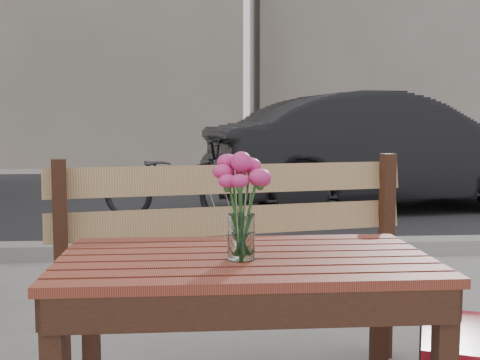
{
  "coord_description": "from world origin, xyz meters",
  "views": [
    {
      "loc": [
        -0.07,
        -1.72,
        1.06
      ],
      "look_at": [
        0.05,
        0.02,
        0.9
      ],
      "focal_mm": 45.0,
      "sensor_mm": 36.0,
      "label": 1
    }
  ],
  "objects_px": {
    "main_vase": "(241,193)",
    "parked_car": "(382,152)",
    "main_table": "(245,292)",
    "bicycle": "(176,180)"
  },
  "relations": [
    {
      "from": "main_table",
      "to": "main_vase",
      "type": "xyz_separation_m",
      "value": [
        -0.01,
        -0.05,
        0.3
      ]
    },
    {
      "from": "parked_car",
      "to": "bicycle",
      "type": "height_order",
      "value": "parked_car"
    },
    {
      "from": "main_vase",
      "to": "parked_car",
      "type": "relative_size",
      "value": 0.07
    },
    {
      "from": "main_vase",
      "to": "parked_car",
      "type": "height_order",
      "value": "parked_car"
    },
    {
      "from": "main_table",
      "to": "main_vase",
      "type": "relative_size",
      "value": 3.55
    },
    {
      "from": "main_table",
      "to": "parked_car",
      "type": "distance_m",
      "value": 5.91
    },
    {
      "from": "main_vase",
      "to": "parked_car",
      "type": "xyz_separation_m",
      "value": [
        2.14,
        5.56,
        -0.16
      ]
    },
    {
      "from": "main_vase",
      "to": "main_table",
      "type": "bearing_deg",
      "value": 73.43
    },
    {
      "from": "main_table",
      "to": "main_vase",
      "type": "height_order",
      "value": "main_vase"
    },
    {
      "from": "bicycle",
      "to": "main_table",
      "type": "bearing_deg",
      "value": -158.39
    }
  ]
}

